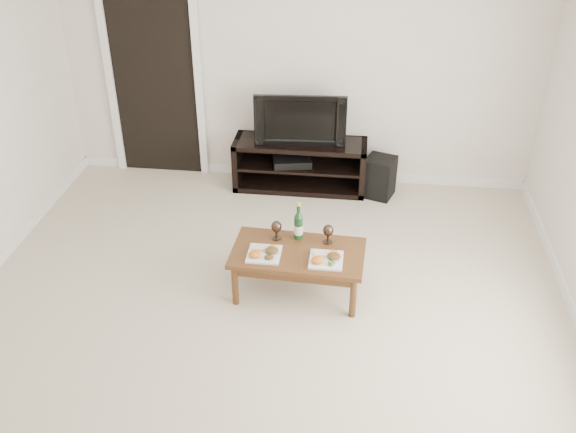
# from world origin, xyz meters

# --- Properties ---
(floor) EXTENTS (5.50, 5.50, 0.00)m
(floor) POSITION_xyz_m (0.00, 0.00, 0.00)
(floor) COLOR beige
(floor) RESTS_ON ground
(back_wall) EXTENTS (5.00, 0.04, 2.60)m
(back_wall) POSITION_xyz_m (0.00, 2.77, 1.30)
(back_wall) COLOR white
(back_wall) RESTS_ON ground
(doorway) EXTENTS (0.90, 0.02, 2.05)m
(doorway) POSITION_xyz_m (-1.55, 2.73, 1.02)
(doorway) COLOR black
(doorway) RESTS_ON ground
(media_console) EXTENTS (1.42, 0.45, 0.55)m
(media_console) POSITION_xyz_m (0.06, 2.50, 0.28)
(media_console) COLOR black
(media_console) RESTS_ON ground
(television) EXTENTS (0.96, 0.19, 0.55)m
(television) POSITION_xyz_m (0.06, 2.50, 0.82)
(television) COLOR black
(television) RESTS_ON media_console
(av_receiver) EXTENTS (0.45, 0.37, 0.08)m
(av_receiver) POSITION_xyz_m (-0.03, 2.48, 0.33)
(av_receiver) COLOR black
(av_receiver) RESTS_ON media_console
(subwoofer) EXTENTS (0.37, 0.37, 0.44)m
(subwoofer) POSITION_xyz_m (0.92, 2.42, 0.22)
(subwoofer) COLOR black
(subwoofer) RESTS_ON ground
(coffee_table) EXTENTS (1.12, 0.65, 0.42)m
(coffee_table) POSITION_xyz_m (0.23, 0.65, 0.21)
(coffee_table) COLOR #583318
(coffee_table) RESTS_ON ground
(plate_left) EXTENTS (0.27, 0.27, 0.07)m
(plate_left) POSITION_xyz_m (-0.04, 0.56, 0.45)
(plate_left) COLOR white
(plate_left) RESTS_ON coffee_table
(plate_right) EXTENTS (0.27, 0.27, 0.07)m
(plate_right) POSITION_xyz_m (0.47, 0.54, 0.45)
(plate_right) COLOR white
(plate_right) RESTS_ON coffee_table
(wine_bottle) EXTENTS (0.07, 0.07, 0.35)m
(wine_bottle) POSITION_xyz_m (0.21, 0.85, 0.59)
(wine_bottle) COLOR #0F3917
(wine_bottle) RESTS_ON coffee_table
(goblet_left) EXTENTS (0.09, 0.09, 0.17)m
(goblet_left) POSITION_xyz_m (0.03, 0.81, 0.51)
(goblet_left) COLOR #392B1F
(goblet_left) RESTS_ON coffee_table
(goblet_right) EXTENTS (0.09, 0.09, 0.17)m
(goblet_right) POSITION_xyz_m (0.47, 0.81, 0.51)
(goblet_right) COLOR #392B1F
(goblet_right) RESTS_ON coffee_table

